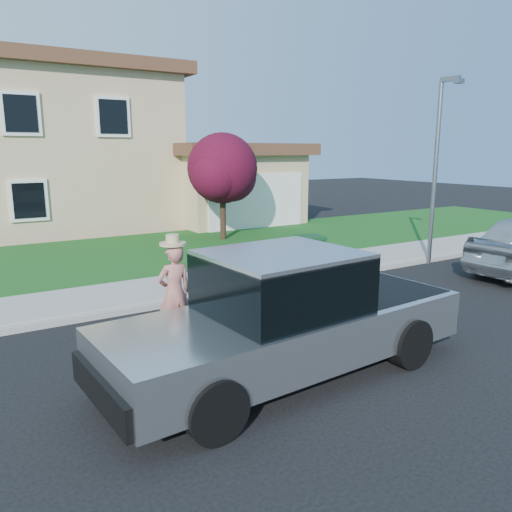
{
  "coord_description": "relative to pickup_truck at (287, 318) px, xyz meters",
  "views": [
    {
      "loc": [
        -4.65,
        -7.04,
        3.35
      ],
      "look_at": [
        0.67,
        1.59,
        1.2
      ],
      "focal_mm": 35.0,
      "sensor_mm": 36.0,
      "label": 1
    }
  ],
  "objects": [
    {
      "name": "pickup_truck",
      "position": [
        0.0,
        0.0,
        0.0
      ],
      "size": [
        5.97,
        2.42,
        1.92
      ],
      "rotation": [
        0.0,
        0.0,
        0.07
      ],
      "color": "black",
      "rests_on": "ground"
    },
    {
      "name": "ornamental_tree",
      "position": [
        4.55,
        10.55,
        1.69
      ],
      "size": [
        2.84,
        2.56,
        3.9
      ],
      "color": "black",
      "rests_on": "lawn"
    },
    {
      "name": "sidewalk",
      "position": [
        1.53,
        5.25,
        -0.82
      ],
      "size": [
        40.0,
        2.0,
        0.15
      ],
      "primitive_type": "cube",
      "color": "gray",
      "rests_on": "ground"
    },
    {
      "name": "ground",
      "position": [
        0.53,
        1.25,
        -0.9
      ],
      "size": [
        80.0,
        80.0,
        0.0
      ],
      "primitive_type": "plane",
      "color": "black",
      "rests_on": "ground"
    },
    {
      "name": "house",
      "position": [
        1.84,
        17.63,
        2.27
      ],
      "size": [
        14.0,
        11.3,
        6.85
      ],
      "color": "tan",
      "rests_on": "ground"
    },
    {
      "name": "woman",
      "position": [
        -0.89,
        2.22,
        0.02
      ],
      "size": [
        0.66,
        0.47,
        1.93
      ],
      "rotation": [
        0.0,
        0.0,
        3.18
      ],
      "color": "#B86F65",
      "rests_on": "ground"
    },
    {
      "name": "trash_bin",
      "position": [
        3.8,
        4.35,
        -0.23
      ],
      "size": [
        0.8,
        0.86,
        1.02
      ],
      "rotation": [
        0.0,
        0.0,
        -0.27
      ],
      "color": "#0F3717",
      "rests_on": "sidewalk"
    },
    {
      "name": "curb",
      "position": [
        1.53,
        4.15,
        -0.84
      ],
      "size": [
        40.0,
        0.2,
        0.12
      ],
      "primitive_type": "cube",
      "color": "gray",
      "rests_on": "ground"
    },
    {
      "name": "street_lamp",
      "position": [
        8.06,
        3.94,
        2.16
      ],
      "size": [
        0.28,
        0.7,
        5.36
      ],
      "rotation": [
        0.0,
        0.0,
        0.08
      ],
      "color": "slate",
      "rests_on": "ground"
    },
    {
      "name": "lawn",
      "position": [
        1.53,
        9.75,
        -0.85
      ],
      "size": [
        40.0,
        7.0,
        0.1
      ],
      "primitive_type": "cube",
      "color": "#134516",
      "rests_on": "ground"
    }
  ]
}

